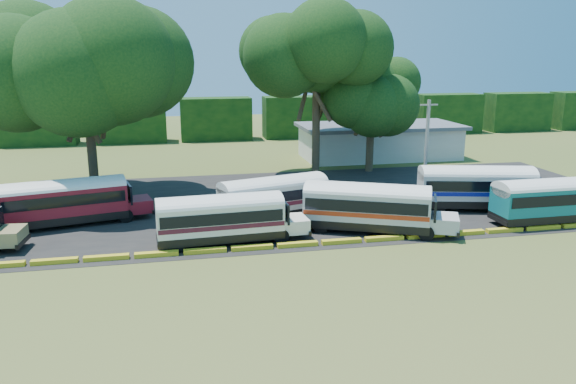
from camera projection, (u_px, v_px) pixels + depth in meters
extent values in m
plane|color=#3A541C|center=(278.00, 254.00, 35.48)|extent=(160.00, 160.00, 0.00)
cube|color=black|center=(263.00, 204.00, 47.07)|extent=(64.00, 24.00, 0.02)
cube|color=gold|center=(1.00, 265.00, 33.16)|extent=(2.70, 0.45, 0.30)
cube|color=gold|center=(55.00, 261.00, 33.75)|extent=(2.70, 0.45, 0.30)
cube|color=gold|center=(106.00, 258.00, 34.33)|extent=(2.70, 0.45, 0.30)
cube|color=gold|center=(157.00, 254.00, 34.92)|extent=(2.70, 0.45, 0.30)
cube|color=gold|center=(205.00, 251.00, 35.51)|extent=(2.70, 0.45, 0.30)
cube|color=gold|center=(252.00, 248.00, 36.10)|extent=(2.70, 0.45, 0.30)
cube|color=gold|center=(297.00, 244.00, 36.68)|extent=(2.70, 0.45, 0.30)
cube|color=gold|center=(341.00, 241.00, 37.27)|extent=(2.70, 0.45, 0.30)
cube|color=gold|center=(384.00, 238.00, 37.86)|extent=(2.70, 0.45, 0.30)
cube|color=gold|center=(425.00, 236.00, 38.45)|extent=(2.70, 0.45, 0.30)
cube|color=gold|center=(466.00, 233.00, 39.03)|extent=(2.70, 0.45, 0.30)
cube|color=gold|center=(504.00, 230.00, 39.62)|extent=(2.70, 0.45, 0.30)
cube|color=gold|center=(542.00, 228.00, 40.21)|extent=(2.70, 0.45, 0.30)
cube|color=silver|center=(379.00, 143.00, 67.06)|extent=(18.00, 8.00, 3.60)
cube|color=#54555B|center=(380.00, 126.00, 66.57)|extent=(19.00, 9.00, 0.40)
cube|color=black|center=(37.00, 123.00, 75.63)|extent=(10.00, 4.00, 6.00)
cube|color=black|center=(129.00, 121.00, 77.98)|extent=(10.00, 4.00, 6.00)
cube|color=black|center=(216.00, 119.00, 80.33)|extent=(10.00, 4.00, 6.00)
cube|color=black|center=(298.00, 117.00, 82.68)|extent=(10.00, 4.00, 6.00)
cube|color=black|center=(375.00, 115.00, 85.03)|extent=(10.00, 4.00, 6.00)
cube|color=black|center=(448.00, 113.00, 87.38)|extent=(10.00, 4.00, 6.00)
cube|color=black|center=(517.00, 112.00, 89.73)|extent=(10.00, 4.00, 6.00)
cube|color=#948354|center=(8.00, 236.00, 35.84)|extent=(2.00, 2.37, 0.96)
cube|color=black|center=(23.00, 241.00, 36.04)|extent=(0.38, 2.49, 0.30)
cylinder|color=black|center=(126.00, 216.00, 41.75)|extent=(1.08, 0.52, 1.04)
cylinder|color=black|center=(121.00, 208.00, 43.72)|extent=(1.08, 0.52, 1.04)
cylinder|color=black|center=(21.00, 228.00, 38.87)|extent=(1.08, 0.52, 1.04)
cylinder|color=black|center=(21.00, 220.00, 40.84)|extent=(1.08, 0.52, 1.04)
cube|color=black|center=(66.00, 217.00, 41.04)|extent=(8.91, 4.48, 0.57)
cube|color=maroon|center=(65.00, 200.00, 40.74)|extent=(8.91, 4.48, 1.91)
cube|color=black|center=(64.00, 197.00, 40.69)|extent=(8.59, 4.46, 0.80)
ellipsoid|color=white|center=(63.00, 188.00, 40.51)|extent=(8.91, 4.48, 1.17)
cube|color=maroon|center=(138.00, 204.00, 43.09)|extent=(2.35, 2.66, 0.99)
cube|color=black|center=(129.00, 193.00, 42.57)|extent=(0.70, 2.37, 1.43)
cube|color=black|center=(150.00, 208.00, 43.55)|extent=(0.76, 2.53, 0.31)
cube|color=black|center=(2.00, 225.00, 39.35)|extent=(0.76, 2.53, 0.31)
cylinder|color=black|center=(282.00, 236.00, 37.20)|extent=(1.02, 0.34, 1.00)
cylinder|color=black|center=(274.00, 227.00, 39.21)|extent=(1.02, 0.34, 1.00)
cylinder|color=black|center=(178.00, 245.00, 35.50)|extent=(1.02, 0.34, 1.00)
cylinder|color=black|center=(175.00, 235.00, 37.50)|extent=(1.02, 0.34, 1.00)
cube|color=black|center=(221.00, 234.00, 37.19)|extent=(8.34, 2.97, 0.55)
cube|color=white|center=(220.00, 217.00, 36.90)|extent=(8.34, 2.97, 1.83)
cube|color=black|center=(220.00, 214.00, 36.85)|extent=(8.02, 3.01, 0.77)
cube|color=#4C1321|center=(220.00, 222.00, 36.99)|extent=(8.26, 3.00, 0.30)
ellipsoid|color=white|center=(220.00, 204.00, 36.68)|extent=(8.34, 2.97, 1.13)
cube|color=white|center=(293.00, 224.00, 38.37)|extent=(1.93, 2.30, 0.95)
cube|color=black|center=(284.00, 211.00, 37.97)|extent=(0.28, 2.31, 1.37)
cube|color=black|center=(305.00, 229.00, 38.68)|extent=(0.32, 2.46, 0.30)
cube|color=black|center=(158.00, 241.00, 36.20)|extent=(0.32, 2.46, 0.30)
cylinder|color=black|center=(325.00, 210.00, 43.40)|extent=(1.04, 0.55, 1.00)
cylinder|color=black|center=(311.00, 203.00, 45.23)|extent=(1.04, 0.55, 1.00)
cylinder|color=black|center=(244.00, 222.00, 40.31)|extent=(1.04, 0.55, 1.00)
cylinder|color=black|center=(233.00, 215.00, 42.14)|extent=(1.04, 0.55, 1.00)
cube|color=black|center=(274.00, 211.00, 42.51)|extent=(8.57, 4.70, 0.55)
cube|color=white|center=(273.00, 196.00, 42.22)|extent=(8.57, 4.70, 1.83)
cube|color=black|center=(273.00, 193.00, 42.16)|extent=(8.27, 4.66, 0.77)
cube|color=maroon|center=(274.00, 201.00, 42.31)|extent=(8.50, 4.71, 0.30)
ellipsoid|color=white|center=(273.00, 184.00, 41.99)|extent=(8.57, 4.70, 1.12)
cube|color=white|center=(330.00, 199.00, 44.70)|extent=(2.34, 2.62, 0.95)
cube|color=black|center=(323.00, 188.00, 44.18)|extent=(0.79, 2.25, 1.37)
cube|color=black|center=(338.00, 203.00, 45.19)|extent=(0.86, 2.40, 0.30)
cube|color=black|center=(224.00, 220.00, 40.69)|extent=(0.86, 2.40, 0.30)
cylinder|color=black|center=(426.00, 233.00, 37.73)|extent=(1.09, 0.71, 1.06)
cylinder|color=black|center=(426.00, 224.00, 39.87)|extent=(1.09, 0.71, 1.06)
cylinder|color=black|center=(321.00, 226.00, 39.26)|extent=(1.09, 0.71, 1.06)
cylinder|color=black|center=(326.00, 217.00, 41.40)|extent=(1.09, 0.71, 1.06)
cube|color=black|center=(366.00, 222.00, 39.64)|extent=(9.00, 5.99, 0.58)
cube|color=beige|center=(367.00, 205.00, 39.33)|extent=(9.00, 5.99, 1.94)
cube|color=black|center=(367.00, 202.00, 39.27)|extent=(8.71, 5.90, 0.81)
cube|color=#B12F11|center=(367.00, 210.00, 39.42)|extent=(8.93, 5.99, 0.32)
ellipsoid|color=white|center=(367.00, 192.00, 39.09)|extent=(9.00, 5.99, 1.19)
cube|color=beige|center=(444.00, 223.00, 38.43)|extent=(2.69, 2.91, 1.01)
cube|color=black|center=(435.00, 208.00, 38.32)|extent=(1.15, 2.28, 1.45)
cube|color=black|center=(457.00, 230.00, 38.34)|extent=(1.24, 2.44, 0.32)
cube|color=black|center=(307.00, 220.00, 40.58)|extent=(1.24, 2.44, 0.32)
cylinder|color=black|center=(533.00, 207.00, 43.97)|extent=(1.12, 0.55, 1.08)
cylinder|color=black|center=(522.00, 200.00, 46.21)|extent=(1.12, 0.55, 1.08)
cylinder|color=black|center=(438.00, 206.00, 44.22)|extent=(1.12, 0.55, 1.08)
cylinder|color=black|center=(432.00, 199.00, 46.46)|extent=(1.12, 0.55, 1.08)
cube|color=black|center=(474.00, 201.00, 45.19)|extent=(9.24, 4.71, 0.59)
cube|color=silver|center=(476.00, 186.00, 44.88)|extent=(9.24, 4.71, 1.98)
cube|color=black|center=(476.00, 183.00, 44.82)|extent=(8.91, 4.69, 0.83)
cube|color=navy|center=(475.00, 190.00, 44.98)|extent=(9.17, 4.73, 0.32)
ellipsoid|color=white|center=(477.00, 174.00, 44.64)|extent=(9.24, 4.71, 1.21)
cube|color=silver|center=(543.00, 198.00, 44.93)|extent=(2.45, 2.77, 1.03)
cube|color=black|center=(536.00, 185.00, 44.70)|extent=(0.74, 2.45, 1.48)
cube|color=black|center=(554.00, 203.00, 45.01)|extent=(0.81, 2.62, 0.32)
cube|color=black|center=(420.00, 202.00, 45.37)|extent=(0.81, 2.62, 0.32)
cylinder|color=black|center=(522.00, 224.00, 39.87)|extent=(1.03, 0.30, 1.03)
cylinder|color=black|center=(504.00, 215.00, 41.95)|extent=(1.03, 0.30, 1.03)
cube|color=black|center=(549.00, 215.00, 41.49)|extent=(8.44, 2.66, 0.56)
cube|color=#0F6970|center=(550.00, 199.00, 41.19)|extent=(8.44, 2.66, 1.88)
cube|color=black|center=(551.00, 196.00, 41.14)|extent=(8.10, 2.72, 0.79)
ellipsoid|color=white|center=(552.00, 187.00, 40.96)|extent=(8.44, 2.66, 1.15)
cube|color=black|center=(498.00, 220.00, 40.66)|extent=(0.21, 2.51, 0.31)
cylinder|color=#35271A|center=(92.00, 155.00, 47.91)|extent=(0.80, 0.80, 7.66)
cylinder|color=#35271A|center=(105.00, 115.00, 47.77)|extent=(1.36, 2.76, 4.37)
cylinder|color=#35271A|center=(78.00, 116.00, 47.71)|extent=(2.12, 2.41, 4.37)
cylinder|color=#35271A|center=(84.00, 118.00, 45.85)|extent=(2.81, 0.92, 4.37)
ellipsoid|color=black|center=(85.00, 67.00, 46.12)|extent=(13.21, 13.21, 9.69)
cylinder|color=#35271A|center=(316.00, 133.00, 57.10)|extent=(0.80, 0.80, 8.67)
cylinder|color=#35271A|center=(327.00, 96.00, 56.85)|extent=(1.47, 3.06, 4.91)
cylinder|color=#35271A|center=(305.00, 96.00, 56.79)|extent=(2.32, 2.65, 4.91)
cylinder|color=#35271A|center=(317.00, 97.00, 54.93)|extent=(3.12, 0.97, 4.91)
ellipsoid|color=black|center=(317.00, 50.00, 55.08)|extent=(11.65, 11.65, 8.54)
cylinder|color=#35271A|center=(370.00, 144.00, 59.16)|extent=(0.80, 0.80, 5.91)
cylinder|color=#35271A|center=(380.00, 119.00, 59.20)|extent=(1.17, 2.24, 3.42)
cylinder|color=#35271A|center=(359.00, 119.00, 59.14)|extent=(1.77, 1.99, 3.42)
cylinder|color=#35271A|center=(373.00, 121.00, 57.28)|extent=(2.27, 0.82, 3.42)
ellipsoid|color=black|center=(372.00, 88.00, 57.75)|extent=(8.61, 8.61, 6.31)
cylinder|color=gray|center=(426.00, 149.00, 48.62)|extent=(0.30, 0.30, 8.42)
cube|color=gray|center=(429.00, 105.00, 47.70)|extent=(1.60, 0.12, 0.12)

